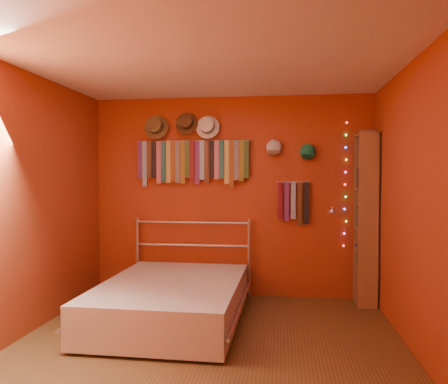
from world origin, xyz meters
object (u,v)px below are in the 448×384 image
at_px(reading_lamp, 332,211).
at_px(bed, 172,300).
at_px(tie_rack, 192,160).
at_px(bookshelf, 370,218).

relative_size(reading_lamp, bed, 0.17).
distance_m(tie_rack, bed, 1.82).
bearing_deg(tie_rack, reading_lamp, -6.44).
bearing_deg(bookshelf, tie_rack, 175.86).
height_order(reading_lamp, bookshelf, bookshelf).
bearing_deg(bed, tie_rack, 91.00).
bearing_deg(bed, bookshelf, 23.55).
height_order(reading_lamp, bed, reading_lamp).
relative_size(reading_lamp, bookshelf, 0.17).
distance_m(reading_lamp, bookshelf, 0.44).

